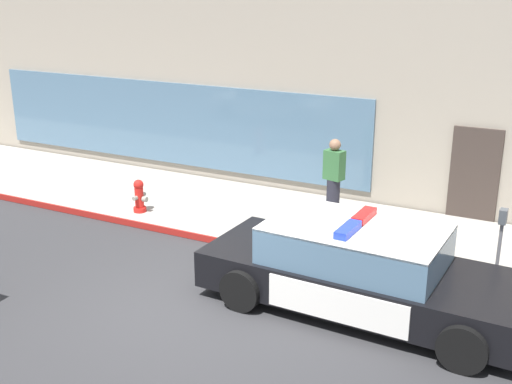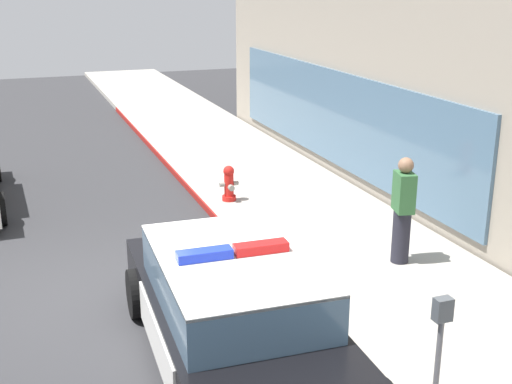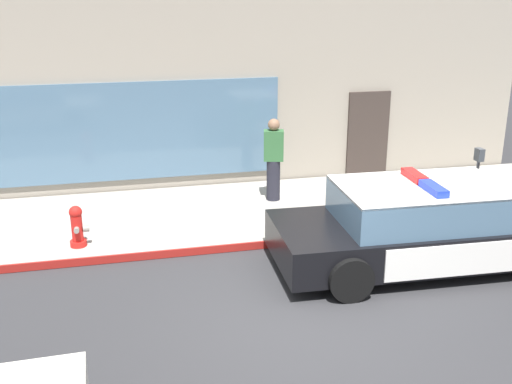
{
  "view_description": "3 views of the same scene",
  "coord_description": "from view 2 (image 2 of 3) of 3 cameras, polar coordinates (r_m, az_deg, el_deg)",
  "views": [
    {
      "loc": [
        5.04,
        -7.59,
        4.94
      ],
      "look_at": [
        -0.24,
        2.65,
        1.13
      ],
      "focal_mm": 44.91,
      "sensor_mm": 36.0,
      "label": 1
    },
    {
      "loc": [
        9.05,
        -1.03,
        4.46
      ],
      "look_at": [
        0.2,
        2.24,
        1.43
      ],
      "focal_mm": 47.01,
      "sensor_mm": 36.0,
      "label": 2
    },
    {
      "loc": [
        -2.47,
        -7.22,
        4.39
      ],
      "look_at": [
        -0.21,
        2.46,
        1.05
      ],
      "focal_mm": 43.18,
      "sensor_mm": 36.0,
      "label": 3
    }
  ],
  "objects": [
    {
      "name": "fire_hydrant",
      "position": [
        13.48,
        -2.31,
        0.71
      ],
      "size": [
        0.34,
        0.39,
        0.73
      ],
      "color": "red",
      "rests_on": "sidewalk"
    },
    {
      "name": "ground",
      "position": [
        10.14,
        -12.5,
        -8.76
      ],
      "size": [
        48.0,
        48.0,
        0.0
      ],
      "primitive_type": "plane",
      "color": "#303033"
    },
    {
      "name": "curb_red_paint",
      "position": [
        10.62,
        0.5,
        -6.58
      ],
      "size": [
        28.8,
        0.04,
        0.14
      ],
      "primitive_type": "cube",
      "color": "maroon",
      "rests_on": "ground"
    },
    {
      "name": "sidewalk",
      "position": [
        11.29,
        8.63,
        -5.27
      ],
      "size": [
        48.0,
        3.37,
        0.15
      ],
      "primitive_type": "cube",
      "color": "#A39E93",
      "rests_on": "ground"
    },
    {
      "name": "parking_meter",
      "position": [
        7.01,
        15.41,
        -11.7
      ],
      "size": [
        0.12,
        0.18,
        1.34
      ],
      "color": "slate",
      "rests_on": "sidewalk"
    },
    {
      "name": "pedestrian_on_sidewalk",
      "position": [
        10.64,
        12.38,
        -1.53
      ],
      "size": [
        0.45,
        0.35,
        1.71
      ],
      "rotation": [
        0.0,
        0.0,
        1.33
      ],
      "color": "#23232D",
      "rests_on": "sidewalk"
    },
    {
      "name": "police_cruiser",
      "position": [
        7.99,
        -1.62,
        -10.45
      ],
      "size": [
        5.22,
        2.26,
        1.49
      ],
      "rotation": [
        0.0,
        0.0,
        -0.04
      ],
      "color": "black",
      "rests_on": "ground"
    }
  ]
}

